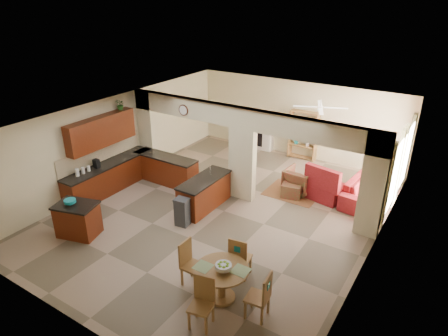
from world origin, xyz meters
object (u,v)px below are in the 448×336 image
Objects in this scene: armchair at (299,180)px; sofa at (370,188)px; kitchen_island at (78,219)px; dining_table at (222,279)px.

sofa is at bearing -156.58° from armchair.
armchair reaches higher than sofa.
kitchen_island is 4.35m from dining_table.
dining_table is 0.43× the size of sofa.
dining_table reaches higher than sofa.
sofa is at bearing 29.39° from kitchen_island.
dining_table is at bearing -15.91° from kitchen_island.
armchair is at bearing 114.44° from sofa.
kitchen_island is 1.40× the size of armchair.
dining_table is (4.35, 0.03, 0.05)m from kitchen_island.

